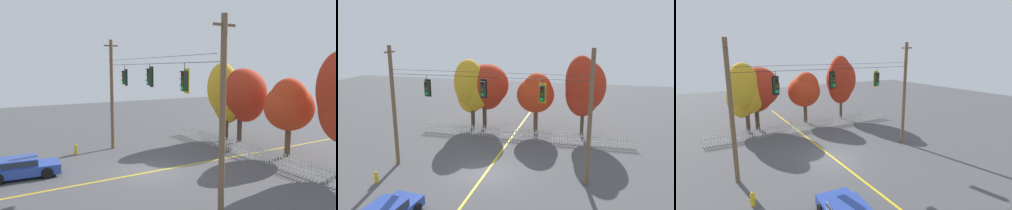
{
  "view_description": "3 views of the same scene",
  "coord_description": "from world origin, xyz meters",
  "views": [
    {
      "loc": [
        16.51,
        -8.34,
        6.24
      ],
      "look_at": [
        1.1,
        0.58,
        4.18
      ],
      "focal_mm": 33.52,
      "sensor_mm": 36.0,
      "label": 1
    },
    {
      "loc": [
        6.31,
        -19.27,
        9.42
      ],
      "look_at": [
        1.33,
        0.4,
        4.72
      ],
      "focal_mm": 34.71,
      "sensor_mm": 36.0,
      "label": 2
    },
    {
      "loc": [
        -7.96,
        -15.1,
        7.63
      ],
      "look_at": [
        1.14,
        0.56,
        3.81
      ],
      "focal_mm": 26.63,
      "sensor_mm": 36.0,
      "label": 3
    }
  ],
  "objects": [
    {
      "name": "autumn_maple_mid",
      "position": [
        -3.1,
        10.43,
        4.07
      ],
      "size": [
        4.19,
        3.9,
        6.28
      ],
      "color": "#473828",
      "rests_on": "ground"
    },
    {
      "name": "traffic_signal_eastbound_side",
      "position": [
        -3.97,
        0.01,
        5.65
      ],
      "size": [
        0.43,
        0.38,
        1.48
      ],
      "color": "black"
    },
    {
      "name": "white_picket_fence",
      "position": [
        1.01,
        7.43,
        0.51
      ],
      "size": [
        18.7,
        0.06,
        1.01
      ],
      "color": "silver",
      "rests_on": "ground"
    },
    {
      "name": "ground",
      "position": [
        0.0,
        0.0,
        0.0
      ],
      "size": [
        80.0,
        80.0,
        0.0
      ],
      "primitive_type": "plane",
      "color": "#4C4C4F"
    },
    {
      "name": "autumn_oak_far_east",
      "position": [
        1.76,
        10.05,
        3.68
      ],
      "size": [
        3.48,
        3.38,
        5.62
      ],
      "color": "brown",
      "rests_on": "ground"
    },
    {
      "name": "lane_centerline_stripe",
      "position": [
        0.0,
        0.0,
        0.0
      ],
      "size": [
        0.16,
        36.0,
        0.01
      ],
      "primitive_type": "cube",
      "color": "gold",
      "rests_on": "ground"
    },
    {
      "name": "traffic_signal_northbound_secondary",
      "position": [
        -0.07,
        0.01,
        5.78
      ],
      "size": [
        0.43,
        0.38,
        1.37
      ],
      "color": "black"
    },
    {
      "name": "signal_support_span",
      "position": [
        0.0,
        -0.0,
        4.31
      ],
      "size": [
        13.44,
        1.1,
        8.44
      ],
      "color": "brown",
      "rests_on": "ground"
    },
    {
      "name": "autumn_maple_far_west",
      "position": [
        6.02,
        9.72,
        4.53
      ],
      "size": [
        3.53,
        3.21,
        7.32
      ],
      "color": "#473828",
      "rests_on": "ground"
    },
    {
      "name": "autumn_maple_near_fence",
      "position": [
        -4.4,
        9.59,
        4.0
      ],
      "size": [
        3.35,
        3.28,
        6.77
      ],
      "color": "#473828",
      "rests_on": "ground"
    },
    {
      "name": "traffic_signal_northbound_primary",
      "position": [
        3.7,
        0.01,
        5.66
      ],
      "size": [
        0.43,
        0.38,
        1.49
      ],
      "color": "black"
    },
    {
      "name": "fire_hydrant",
      "position": [
        -6.26,
        -2.97,
        0.37
      ],
      "size": [
        0.38,
        0.22,
        0.76
      ],
      "color": "gold",
      "rests_on": "ground"
    }
  ]
}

